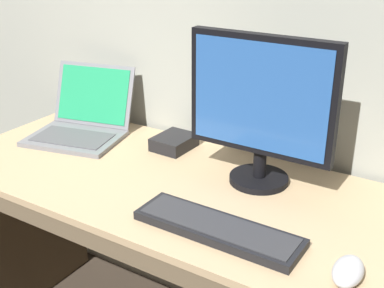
{
  "coord_description": "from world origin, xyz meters",
  "views": [
    {
      "loc": [
        0.82,
        -1.15,
        1.49
      ],
      "look_at": [
        0.11,
        0.0,
        0.91
      ],
      "focal_mm": 47.13,
      "sensor_mm": 36.0,
      "label": 1
    }
  ],
  "objects_px": {
    "laptop_space_gray": "(81,124)",
    "external_drive_box": "(174,142)",
    "computer_mouse": "(348,271)",
    "wired_keyboard": "(218,228)",
    "external_monitor": "(261,106)"
  },
  "relations": [
    {
      "from": "laptop_space_gray",
      "to": "external_monitor",
      "type": "bearing_deg",
      "value": -0.3
    },
    {
      "from": "laptop_space_gray",
      "to": "external_monitor",
      "type": "xyz_separation_m",
      "value": [
        0.73,
        -0.0,
        0.21
      ]
    },
    {
      "from": "computer_mouse",
      "to": "external_drive_box",
      "type": "relative_size",
      "value": 0.82
    },
    {
      "from": "external_monitor",
      "to": "wired_keyboard",
      "type": "xyz_separation_m",
      "value": [
        0.03,
        -0.3,
        -0.24
      ]
    },
    {
      "from": "wired_keyboard",
      "to": "laptop_space_gray",
      "type": "bearing_deg",
      "value": 158.23
    },
    {
      "from": "external_monitor",
      "to": "computer_mouse",
      "type": "xyz_separation_m",
      "value": [
        0.37,
        -0.31,
        -0.23
      ]
    },
    {
      "from": "external_monitor",
      "to": "external_drive_box",
      "type": "height_order",
      "value": "external_monitor"
    },
    {
      "from": "laptop_space_gray",
      "to": "external_drive_box",
      "type": "bearing_deg",
      "value": 13.61
    },
    {
      "from": "wired_keyboard",
      "to": "external_drive_box",
      "type": "xyz_separation_m",
      "value": [
        -0.4,
        0.39,
        0.01
      ]
    },
    {
      "from": "wired_keyboard",
      "to": "computer_mouse",
      "type": "bearing_deg",
      "value": -1.5
    },
    {
      "from": "wired_keyboard",
      "to": "computer_mouse",
      "type": "xyz_separation_m",
      "value": [
        0.34,
        -0.01,
        0.01
      ]
    },
    {
      "from": "wired_keyboard",
      "to": "external_drive_box",
      "type": "relative_size",
      "value": 3.07
    },
    {
      "from": "computer_mouse",
      "to": "external_drive_box",
      "type": "height_order",
      "value": "external_drive_box"
    },
    {
      "from": "external_monitor",
      "to": "wired_keyboard",
      "type": "distance_m",
      "value": 0.38
    },
    {
      "from": "laptop_space_gray",
      "to": "computer_mouse",
      "type": "height_order",
      "value": "laptop_space_gray"
    }
  ]
}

